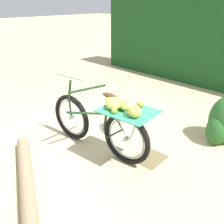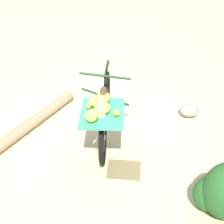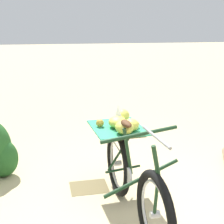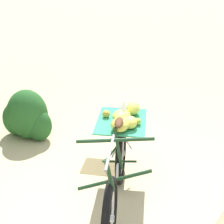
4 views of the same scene
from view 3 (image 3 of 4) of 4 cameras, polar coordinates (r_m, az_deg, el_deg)
The scene contains 3 objects.
ground_plane at distance 3.34m, azimuth 4.06°, elevation -18.73°, with size 60.00×60.00×0.00m, color #C6B284.
bicycle at distance 3.28m, azimuth 3.10°, elevation -9.31°, with size 0.71×1.79×1.03m.
leaf_litter_patch at distance 3.96m, azimuth -4.05°, elevation -12.94°, with size 0.44×0.36×0.01m, color olive.
Camera 3 is at (-0.81, -2.66, 1.86)m, focal length 52.34 mm.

